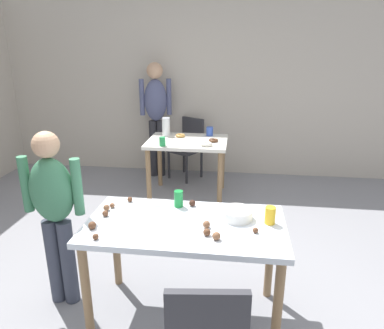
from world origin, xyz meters
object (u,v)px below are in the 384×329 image
chair_far_table (189,144)px  person_adult_far (156,109)px  dining_table_far (187,149)px  mixing_bowl (237,214)px  pitcher_far (166,127)px  dining_table_near (185,236)px  person_girl_near (54,207)px  soda_can (179,199)px

chair_far_table → person_adult_far: size_ratio=0.53×
dining_table_far → mixing_bowl: mixing_bowl is taller
pitcher_far → dining_table_near: bearing=-75.8°
chair_far_table → pitcher_far: 0.67m
dining_table_far → pitcher_far: pitcher_far is taller
person_girl_near → pitcher_far: bearing=81.4°
person_girl_near → dining_table_near: bearing=-2.7°
dining_table_far → person_girl_near: 2.21m
person_girl_near → person_adult_far: person_adult_far is taller
chair_far_table → person_adult_far: bearing=-178.2°
chair_far_table → pitcher_far: bearing=-113.2°
person_adult_far → pitcher_far: (0.24, -0.50, -0.14)m
chair_far_table → dining_table_far: bearing=-83.2°
pitcher_far → person_girl_near: bearing=-98.6°
mixing_bowl → soda_can: soda_can is taller
person_girl_near → pitcher_far: 2.34m
pitcher_far → mixing_bowl: bearing=-67.3°
chair_far_table → mixing_bowl: size_ratio=4.06×
person_adult_far → soda_can: size_ratio=13.53×
dining_table_far → person_adult_far: 0.97m
person_girl_near → soda_can: (0.86, 0.20, 0.02)m
person_adult_far → pitcher_far: size_ratio=7.08×
dining_table_near → dining_table_far: size_ratio=1.36×
dining_table_near → chair_far_table: (-0.38, 2.88, -0.15)m
person_adult_far → pitcher_far: bearing=-64.1°
chair_far_table → mixing_bowl: bearing=-75.5°
person_girl_near → pitcher_far: size_ratio=5.74×
pitcher_far → soda_can: bearing=-76.3°
dining_table_far → person_adult_far: size_ratio=0.60×
chair_far_table → person_adult_far: 0.69m
person_girl_near → mixing_bowl: (1.29, 0.06, -0.00)m
person_girl_near → dining_table_far: bearing=72.7°
dining_table_far → person_girl_near: size_ratio=0.73×
dining_table_far → person_adult_far: bearing=128.0°
mixing_bowl → dining_table_far: bearing=107.1°
dining_table_near → person_adult_far: person_adult_far is taller
mixing_bowl → pitcher_far: 2.44m
person_girl_near → mixing_bowl: size_ratio=6.24×
dining_table_far → person_adult_far: (-0.55, 0.71, 0.37)m
chair_far_table → mixing_bowl: (0.72, -2.77, 0.29)m
dining_table_far → person_adult_far: person_adult_far is taller
person_girl_near → person_adult_far: size_ratio=0.81×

